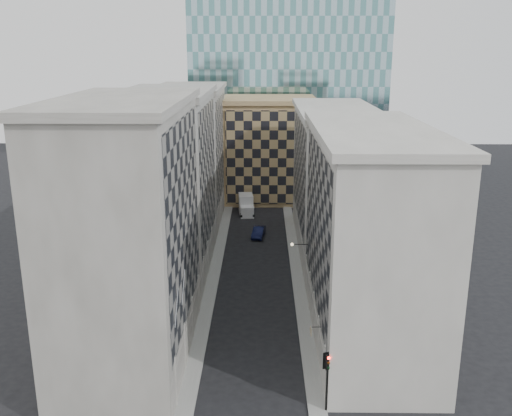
{
  "coord_description": "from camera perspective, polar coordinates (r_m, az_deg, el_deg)",
  "views": [
    {
      "loc": [
        0.84,
        -36.8,
        27.81
      ],
      "look_at": [
        0.24,
        13.83,
        13.37
      ],
      "focal_mm": 40.0,
      "sensor_mm": 36.0,
      "label": 1
    }
  ],
  "objects": [
    {
      "name": "bldg_left_a",
      "position": [
        51.75,
        -12.46,
        -2.47
      ],
      "size": [
        10.8,
        22.8,
        23.7
      ],
      "color": "gray",
      "rests_on": "ground"
    },
    {
      "name": "church_tower",
      "position": [
        118.81,
        0.29,
        15.51
      ],
      "size": [
        7.2,
        7.2,
        51.5
      ],
      "color": "#2F2925",
      "rests_on": "ground"
    },
    {
      "name": "flagpoles_left",
      "position": [
        47.64,
        -7.61,
        -8.8
      ],
      "size": [
        0.1,
        6.33,
        2.33
      ],
      "color": "gray",
      "rests_on": "ground"
    },
    {
      "name": "bldg_right_b",
      "position": [
        81.44,
        7.76,
        3.03
      ],
      "size": [
        10.8,
        28.8,
        19.7
      ],
      "color": "#B1ACA2",
      "rests_on": "ground"
    },
    {
      "name": "tan_block",
      "position": [
        106.3,
        1.3,
        5.96
      ],
      "size": [
        16.8,
        14.8,
        18.8
      ],
      "color": "#9F7D54",
      "rests_on": "ground"
    },
    {
      "name": "box_truck",
      "position": [
        97.76,
        -0.99,
        0.23
      ],
      "size": [
        2.89,
        5.97,
        3.17
      ],
      "rotation": [
        0.0,
        0.0,
        0.1
      ],
      "color": "white",
      "rests_on": "ground"
    },
    {
      "name": "bracket_lamp",
      "position": [
        64.62,
        3.79,
        -3.65
      ],
      "size": [
        1.98,
        0.36,
        0.36
      ],
      "color": "black",
      "rests_on": "ground"
    },
    {
      "name": "shop_sign",
      "position": [
        51.14,
        5.55,
        -12.12
      ],
      "size": [
        0.95,
        0.69,
        0.77
      ],
      "rotation": [
        0.0,
        0.0,
        0.07
      ],
      "color": "black",
      "rests_on": "ground"
    },
    {
      "name": "sidewalk_east",
      "position": [
        72.46,
        4.14,
        -6.63
      ],
      "size": [
        1.5,
        100.0,
        0.15
      ],
      "primitive_type": "cube",
      "color": "gray",
      "rests_on": "ground"
    },
    {
      "name": "traffic_light",
      "position": [
        46.07,
        7.15,
        -15.75
      ],
      "size": [
        0.61,
        0.59,
        4.98
      ],
      "rotation": [
        0.0,
        0.0,
        0.28
      ],
      "color": "black",
      "rests_on": "sidewalk_east"
    },
    {
      "name": "bldg_left_b",
      "position": [
        72.67,
        -8.63,
        2.62
      ],
      "size": [
        10.8,
        22.8,
        22.7
      ],
      "color": "#99978E",
      "rests_on": "ground"
    },
    {
      "name": "bldg_right_a",
      "position": [
        55.59,
        11.06,
        -2.73
      ],
      "size": [
        10.8,
        26.8,
        20.7
      ],
      "color": "#B1ACA2",
      "rests_on": "ground"
    },
    {
      "name": "sidewalk_west",
      "position": [
        72.59,
        -4.21,
        -6.59
      ],
      "size": [
        1.5,
        100.0,
        0.15
      ],
      "primitive_type": "cube",
      "color": "gray",
      "rests_on": "ground"
    },
    {
      "name": "dark_car",
      "position": [
        85.93,
        0.26,
        -2.42
      ],
      "size": [
        2.23,
        4.83,
        1.53
      ],
      "primitive_type": "imported",
      "rotation": [
        0.0,
        0.0,
        -0.13
      ],
      "color": "#0E1335",
      "rests_on": "ground"
    },
    {
      "name": "bldg_left_c",
      "position": [
        94.09,
        -6.52,
        5.42
      ],
      "size": [
        10.8,
        22.8,
        21.7
      ],
      "color": "gray",
      "rests_on": "ground"
    }
  ]
}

